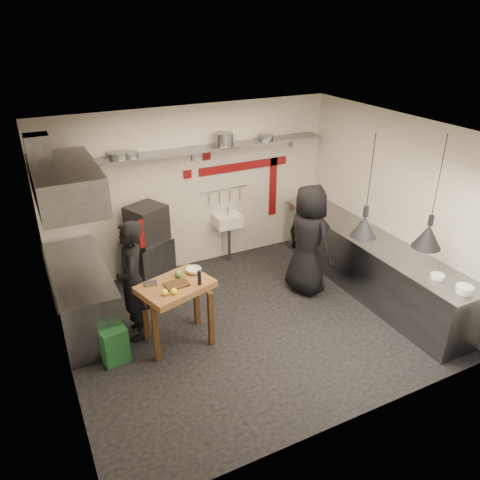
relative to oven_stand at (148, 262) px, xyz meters
name	(u,v)px	position (x,y,z in m)	size (l,w,h in m)	color
floor	(250,323)	(0.99, -1.74, -0.40)	(5.00, 5.00, 0.00)	black
ceiling	(252,132)	(0.99, -1.74, 2.40)	(5.00, 5.00, 0.00)	beige
wall_back	(194,189)	(0.99, 0.36, 1.00)	(5.00, 0.04, 2.80)	silver
wall_front	(351,321)	(0.99, -3.84, 1.00)	(5.00, 0.04, 2.80)	silver
wall_left	(53,280)	(-1.51, -1.74, 1.00)	(0.04, 4.20, 2.80)	silver
wall_right	(394,206)	(3.49, -1.74, 1.00)	(0.04, 4.20, 2.80)	silver
red_band_horiz	(244,166)	(1.94, 0.34, 1.28)	(1.70, 0.02, 0.14)	maroon
red_band_vert	(273,187)	(2.54, 0.34, 0.80)	(0.14, 0.02, 1.10)	maroon
red_tile_a	(207,156)	(1.24, 0.34, 1.55)	(0.14, 0.02, 0.14)	maroon
red_tile_b	(188,174)	(0.89, 0.34, 1.28)	(0.14, 0.02, 0.14)	maroon
back_shelf	(196,150)	(0.99, 0.18, 1.72)	(4.60, 0.34, 0.04)	slate
shelf_bracket_left	(72,169)	(-0.91, 0.33, 1.62)	(0.04, 0.06, 0.24)	slate
shelf_bracket_mid	(193,154)	(0.99, 0.33, 1.62)	(0.04, 0.06, 0.24)	slate
shelf_bracket_right	(292,141)	(2.89, 0.33, 1.62)	(0.04, 0.06, 0.24)	slate
pan_far_left	(118,155)	(-0.25, 0.18, 1.79)	(0.28, 0.28, 0.09)	slate
pan_mid_left	(130,155)	(-0.07, 0.18, 1.78)	(0.26, 0.26, 0.07)	slate
stock_pot	(224,139)	(1.49, 0.18, 1.84)	(0.30, 0.30, 0.20)	slate
pan_right	(266,138)	(2.27, 0.18, 1.78)	(0.26, 0.26, 0.08)	slate
oven_stand	(148,262)	(0.00, 0.00, 0.00)	(0.67, 0.61, 0.80)	slate
combi_oven	(147,223)	(0.04, 0.00, 0.69)	(0.54, 0.50, 0.58)	black
oven_door	(152,229)	(0.04, -0.25, 0.69)	(0.50, 0.03, 0.46)	maroon
oven_glass	(150,230)	(0.02, -0.25, 0.69)	(0.36, 0.02, 0.34)	black
hand_sink	(228,221)	(1.54, 0.18, 0.38)	(0.46, 0.34, 0.22)	silver
sink_tap	(228,211)	(1.54, 0.18, 0.56)	(0.03, 0.03, 0.14)	slate
sink_drain	(229,244)	(1.54, 0.14, -0.06)	(0.06, 0.06, 0.66)	slate
utensil_rail	(224,189)	(1.54, 0.32, 0.92)	(0.02, 0.02, 0.90)	slate
counter_right	(369,265)	(3.14, -1.74, 0.05)	(0.70, 3.80, 0.90)	slate
counter_right_top	(372,239)	(3.14, -1.74, 0.52)	(0.76, 3.90, 0.03)	slate
plate_stack	(465,289)	(3.11, -3.49, 0.57)	(0.21, 0.21, 0.09)	silver
small_bowl_right	(438,276)	(3.09, -3.08, 0.56)	(0.19, 0.19, 0.05)	silver
counter_left	(82,298)	(-1.16, -0.69, 0.05)	(0.70, 1.90, 0.90)	slate
counter_left_top	(77,269)	(-1.16, -0.69, 0.52)	(0.76, 2.00, 0.03)	slate
extractor_hood	(66,183)	(-1.11, -0.69, 1.75)	(0.78, 1.60, 0.50)	slate
hood_duct	(39,155)	(-1.36, -0.69, 2.15)	(0.28, 0.28, 0.50)	slate
green_bin	(113,344)	(-0.96, -1.66, -0.15)	(0.32, 0.32, 0.50)	#195026
prep_table	(177,313)	(-0.08, -1.67, 0.06)	(0.92, 0.64, 0.92)	#936237
cutting_board	(177,284)	(-0.07, -1.71, 0.53)	(0.30, 0.21, 0.03)	#492C17
pepper_mill	(199,278)	(0.20, -1.82, 0.62)	(0.05, 0.05, 0.20)	black
lemon_a	(165,292)	(-0.28, -1.86, 0.56)	(0.08, 0.08, 0.08)	#EFFE2B
lemon_b	(174,291)	(-0.17, -1.89, 0.56)	(0.08, 0.08, 0.08)	#EFFE2B
veg_ball	(178,274)	(0.02, -1.52, 0.57)	(0.10, 0.10, 0.10)	#51873D
steel_tray	(150,283)	(-0.37, -1.54, 0.54)	(0.16, 0.11, 0.03)	slate
bowl	(194,270)	(0.24, -1.50, 0.55)	(0.21, 0.21, 0.07)	silver
heat_lamp_near	(369,187)	(2.29, -2.44, 1.72)	(0.34, 0.34, 1.37)	black
heat_lamp_far	(436,194)	(3.04, -2.85, 1.64)	(0.38, 0.38, 1.51)	black
chef_left	(132,281)	(-0.55, -1.26, 0.46)	(0.63, 0.41, 1.73)	black
chef_right	(308,240)	(2.23, -1.31, 0.50)	(0.88, 0.57, 1.80)	black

